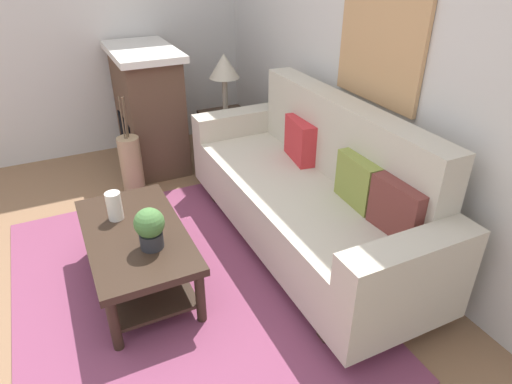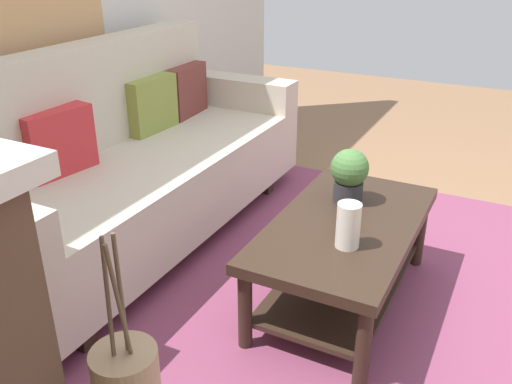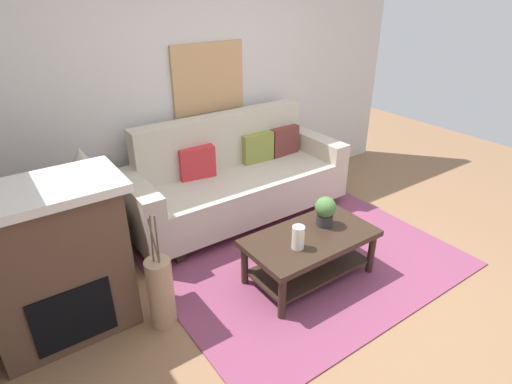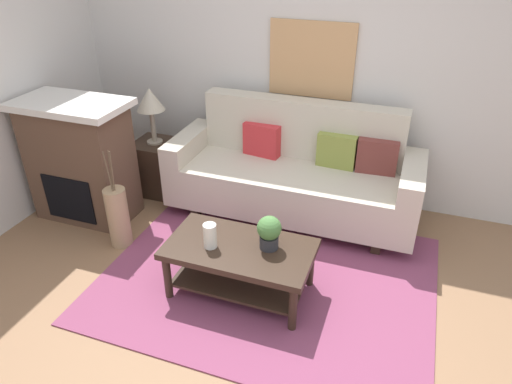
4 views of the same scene
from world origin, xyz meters
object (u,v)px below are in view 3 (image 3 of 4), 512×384
at_px(throw_pillow_olive, 257,147).
at_px(potted_plant_tabletop, 325,210).
at_px(floor_vase, 161,293).
at_px(framed_painting, 209,78).
at_px(throw_pillow_maroon, 284,141).
at_px(couch, 235,180).
at_px(coffee_table, 310,247).
at_px(tabletop_vase, 298,237).
at_px(fireplace, 56,263).
at_px(throw_pillow_crimson, 197,163).
at_px(side_table, 97,239).
at_px(table_lamp, 82,164).

relative_size(throw_pillow_olive, potted_plant_tabletop, 1.37).
bearing_deg(potted_plant_tabletop, floor_vase, 173.49).
relative_size(floor_vase, framed_painting, 0.69).
relative_size(throw_pillow_maroon, potted_plant_tabletop, 1.37).
xyz_separation_m(couch, throw_pillow_olive, (0.37, 0.12, 0.25)).
xyz_separation_m(coffee_table, framed_painting, (0.06, 1.72, 1.09)).
xyz_separation_m(throw_pillow_olive, framed_painting, (-0.37, 0.34, 0.73)).
xyz_separation_m(couch, tabletop_vase, (-0.27, -1.32, 0.09)).
bearing_deg(fireplace, potted_plant_tabletop, -13.78).
relative_size(throw_pillow_crimson, side_table, 0.64).
bearing_deg(table_lamp, coffee_table, -40.58).
xyz_separation_m(side_table, framed_painting, (1.47, 0.51, 1.13)).
relative_size(throw_pillow_crimson, tabletop_vase, 1.87).
distance_m(throw_pillow_crimson, throw_pillow_olive, 0.74).
relative_size(potted_plant_tabletop, framed_painting, 0.32).
bearing_deg(table_lamp, fireplace, -122.59).
xyz_separation_m(table_lamp, framed_painting, (1.47, 0.51, 0.41)).
bearing_deg(coffee_table, throw_pillow_olive, 72.49).
xyz_separation_m(throw_pillow_crimson, floor_vase, (-0.93, -1.15, -0.40)).
xyz_separation_m(table_lamp, fireplace, (-0.41, -0.64, -0.41)).
height_order(coffee_table, table_lamp, table_lamp).
xyz_separation_m(couch, potted_plant_tabletop, (0.14, -1.19, 0.14)).
distance_m(couch, table_lamp, 1.57).
bearing_deg(throw_pillow_olive, floor_vase, -145.49).
height_order(couch, coffee_table, couch).
height_order(floor_vase, framed_painting, framed_painting).
bearing_deg(framed_painting, tabletop_vase, -98.51).
bearing_deg(throw_pillow_olive, side_table, -174.70).
relative_size(side_table, fireplace, 0.48).
distance_m(side_table, framed_painting, 1.92).
bearing_deg(potted_plant_tabletop, throw_pillow_olive, 80.23).
xyz_separation_m(throw_pillow_olive, side_table, (-1.84, -0.17, -0.40)).
xyz_separation_m(side_table, floor_vase, (0.17, -0.98, -0.00)).
bearing_deg(framed_painting, throw_pillow_maroon, -24.82).
relative_size(throw_pillow_maroon, table_lamp, 0.63).
bearing_deg(side_table, tabletop_vase, -46.69).
xyz_separation_m(side_table, table_lamp, (0.00, 0.00, 0.71)).
relative_size(throw_pillow_olive, coffee_table, 0.33).
height_order(throw_pillow_crimson, potted_plant_tabletop, throw_pillow_crimson).
relative_size(throw_pillow_olive, tabletop_vase, 1.87).
height_order(coffee_table, fireplace, fireplace).
distance_m(coffee_table, floor_vase, 1.26).
xyz_separation_m(throw_pillow_maroon, floor_vase, (-2.04, -1.15, -0.40)).
bearing_deg(throw_pillow_crimson, fireplace, -151.70).
height_order(throw_pillow_crimson, tabletop_vase, throw_pillow_crimson).
bearing_deg(floor_vase, fireplace, 150.35).
distance_m(tabletop_vase, side_table, 1.77).
relative_size(tabletop_vase, potted_plant_tabletop, 0.73).
relative_size(side_table, framed_painting, 0.69).
relative_size(couch, potted_plant_tabletop, 8.93).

